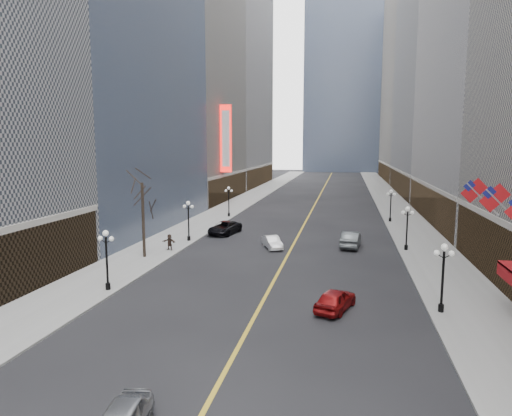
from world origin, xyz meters
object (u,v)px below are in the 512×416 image
at_px(streetlamp_east_2, 407,224).
at_px(streetlamp_east_3, 391,202).
at_px(car_nb_mid, 272,242).
at_px(car_nb_far, 225,228).
at_px(streetlamp_west_1, 106,254).
at_px(car_sb_mid, 335,300).
at_px(car_sb_far, 351,239).
at_px(streetlamp_west_2, 188,217).
at_px(streetlamp_east_1, 443,271).
at_px(streetlamp_west_3, 229,198).

relative_size(streetlamp_east_2, streetlamp_east_3, 1.00).
distance_m(car_nb_mid, car_nb_far, 9.59).
bearing_deg(streetlamp_east_3, car_nb_mid, -125.50).
xyz_separation_m(car_nb_mid, car_nb_far, (-7.00, 6.55, 0.13)).
height_order(streetlamp_west_1, car_sb_mid, streetlamp_west_1).
bearing_deg(car_sb_far, streetlamp_east_3, -101.84).
height_order(car_nb_far, car_sb_mid, car_nb_far).
xyz_separation_m(streetlamp_east_3, streetlamp_west_2, (-23.60, -18.00, 0.00)).
relative_size(streetlamp_east_3, streetlamp_west_2, 1.00).
bearing_deg(car_sb_mid, streetlamp_east_1, -155.47).
height_order(streetlamp_east_3, car_nb_far, streetlamp_east_3).
distance_m(streetlamp_west_1, streetlamp_west_3, 36.00).
relative_size(streetlamp_west_2, streetlamp_west_3, 1.00).
height_order(streetlamp_west_1, car_nb_far, streetlamp_west_1).
height_order(streetlamp_east_2, streetlamp_west_3, same).
bearing_deg(car_sb_far, car_nb_mid, 20.88).
distance_m(streetlamp_west_1, car_nb_mid, 19.45).
bearing_deg(car_nb_far, streetlamp_east_1, -37.86).
relative_size(streetlamp_east_3, car_nb_mid, 1.14).
distance_m(streetlamp_east_2, car_nb_mid, 14.05).
xyz_separation_m(streetlamp_east_2, streetlamp_west_3, (-23.60, 18.00, 0.00)).
distance_m(streetlamp_east_2, car_nb_far, 21.55).
xyz_separation_m(streetlamp_west_2, car_nb_mid, (9.80, -1.34, -2.25)).
distance_m(streetlamp_east_2, streetlamp_east_3, 18.00).
relative_size(streetlamp_east_3, car_sb_mid, 1.05).
xyz_separation_m(streetlamp_east_1, car_nb_mid, (-13.80, 16.66, -2.25)).
bearing_deg(streetlamp_east_2, car_nb_mid, -174.43).
distance_m(streetlamp_east_1, car_sb_mid, 7.13).
relative_size(streetlamp_west_1, streetlamp_west_2, 1.00).
relative_size(streetlamp_east_1, car_sb_mid, 1.05).
relative_size(streetlamp_east_3, car_nb_far, 0.81).
xyz_separation_m(streetlamp_west_1, car_nb_far, (2.80, 23.21, -2.12)).
distance_m(streetlamp_east_3, streetlamp_west_1, 43.05).
distance_m(car_nb_far, car_sb_far, 15.83).
bearing_deg(streetlamp_west_3, car_sb_far, -43.69).
relative_size(car_nb_mid, car_sb_mid, 0.92).
bearing_deg(car_nb_mid, streetlamp_east_3, 30.21).
xyz_separation_m(car_nb_mid, car_sb_far, (8.20, 2.15, 0.20)).
distance_m(streetlamp_west_2, car_nb_mid, 10.14).
xyz_separation_m(streetlamp_west_2, car_nb_far, (2.80, 5.21, -2.12)).
distance_m(car_nb_mid, car_sb_mid, 18.68).
height_order(car_nb_mid, car_sb_mid, car_sb_mid).
distance_m(streetlamp_west_2, streetlamp_west_3, 18.00).
height_order(car_nb_far, car_sb_far, car_sb_far).
relative_size(streetlamp_west_3, car_sb_far, 0.87).
bearing_deg(car_nb_far, car_nb_mid, -32.84).
bearing_deg(streetlamp_east_1, streetlamp_west_3, 123.25).
xyz_separation_m(streetlamp_east_3, car_nb_far, (-20.80, -12.79, -2.12)).
height_order(streetlamp_west_1, car_nb_mid, streetlamp_west_1).
xyz_separation_m(streetlamp_west_3, car_sb_far, (18.00, -17.19, -2.05)).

